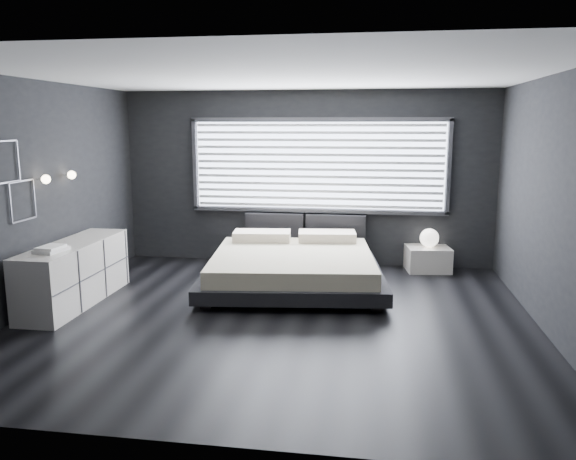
# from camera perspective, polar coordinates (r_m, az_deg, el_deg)

# --- Properties ---
(room) EXTENTS (6.04, 6.00, 2.80)m
(room) POSITION_cam_1_polar(r_m,az_deg,el_deg) (6.43, -1.15, 2.99)
(room) COLOR black
(room) RESTS_ON ground
(window) EXTENTS (4.14, 0.09, 1.52)m
(window) POSITION_cam_1_polar(r_m,az_deg,el_deg) (9.05, 3.05, 6.54)
(window) COLOR white
(window) RESTS_ON ground
(headboard) EXTENTS (1.96, 0.16, 0.52)m
(headboard) POSITION_cam_1_polar(r_m,az_deg,el_deg) (9.15, 1.73, 0.02)
(headboard) COLOR black
(headboard) RESTS_ON ground
(sconce_near) EXTENTS (0.18, 0.11, 0.11)m
(sconce_near) POSITION_cam_1_polar(r_m,az_deg,el_deg) (7.51, -23.40, 4.76)
(sconce_near) COLOR silver
(sconce_near) RESTS_ON ground
(sconce_far) EXTENTS (0.18, 0.11, 0.11)m
(sconce_far) POSITION_cam_1_polar(r_m,az_deg,el_deg) (8.02, -21.14, 5.24)
(sconce_far) COLOR silver
(sconce_far) RESTS_ON ground
(wall_art_upper) EXTENTS (0.01, 0.48, 0.48)m
(wall_art_upper) POSITION_cam_1_polar(r_m,az_deg,el_deg) (7.04, -26.77, 6.20)
(wall_art_upper) COLOR #47474C
(wall_art_upper) RESTS_ON ground
(wall_art_lower) EXTENTS (0.01, 0.48, 0.48)m
(wall_art_lower) POSITION_cam_1_polar(r_m,az_deg,el_deg) (7.29, -25.33, 2.71)
(wall_art_lower) COLOR #47474C
(wall_art_lower) RESTS_ON ground
(bed) EXTENTS (2.71, 2.62, 0.64)m
(bed) POSITION_cam_1_polar(r_m,az_deg,el_deg) (7.93, 0.51, -3.67)
(bed) COLOR black
(bed) RESTS_ON ground
(nightstand) EXTENTS (0.72, 0.63, 0.38)m
(nightstand) POSITION_cam_1_polar(r_m,az_deg,el_deg) (9.06, 14.00, -2.85)
(nightstand) COLOR beige
(nightstand) RESTS_ON ground
(orb_lamp) EXTENTS (0.29, 0.29, 0.29)m
(orb_lamp) POSITION_cam_1_polar(r_m,az_deg,el_deg) (8.98, 14.17, -0.79)
(orb_lamp) COLOR white
(orb_lamp) RESTS_ON nightstand
(dresser) EXTENTS (0.57, 1.97, 0.79)m
(dresser) POSITION_cam_1_polar(r_m,az_deg,el_deg) (7.68, -20.83, -4.11)
(dresser) COLOR beige
(dresser) RESTS_ON ground
(book_stack) EXTENTS (0.32, 0.39, 0.07)m
(book_stack) POSITION_cam_1_polar(r_m,az_deg,el_deg) (7.15, -22.93, -1.78)
(book_stack) COLOR white
(book_stack) RESTS_ON dresser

